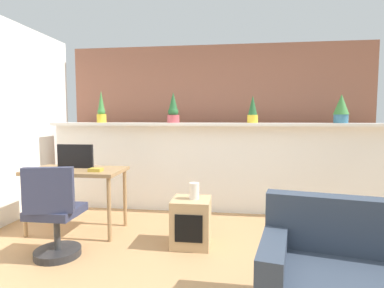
% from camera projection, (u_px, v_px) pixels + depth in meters
% --- Properties ---
extents(ground_plane, '(12.00, 12.00, 0.00)m').
position_uv_depth(ground_plane, '(201.00, 283.00, 2.53)').
color(ground_plane, tan).
extents(divider_wall, '(4.76, 0.16, 1.24)m').
position_uv_depth(divider_wall, '(215.00, 169.00, 4.45)').
color(divider_wall, white).
rests_on(divider_wall, ground).
extents(plant_shelf, '(4.76, 0.39, 0.04)m').
position_uv_depth(plant_shelf, '(215.00, 124.00, 4.36)').
color(plant_shelf, white).
rests_on(plant_shelf, divider_wall).
extents(brick_wall_behind, '(4.76, 0.10, 2.50)m').
position_uv_depth(brick_wall_behind, '(217.00, 124.00, 4.99)').
color(brick_wall_behind, '#935B47').
rests_on(brick_wall_behind, ground).
extents(potted_plant_0, '(0.14, 0.14, 0.47)m').
position_uv_depth(potted_plant_0, '(101.00, 109.00, 4.54)').
color(potted_plant_0, gold).
rests_on(potted_plant_0, plant_shelf).
extents(potted_plant_1, '(0.18, 0.18, 0.44)m').
position_uv_depth(potted_plant_1, '(173.00, 110.00, 4.44)').
color(potted_plant_1, '#B7474C').
rests_on(potted_plant_1, plant_shelf).
extents(potted_plant_2, '(0.15, 0.15, 0.39)m').
position_uv_depth(potted_plant_2, '(253.00, 110.00, 4.30)').
color(potted_plant_2, gold).
rests_on(potted_plant_2, plant_shelf).
extents(potted_plant_3, '(0.20, 0.20, 0.39)m').
position_uv_depth(potted_plant_3, '(341.00, 108.00, 4.14)').
color(potted_plant_3, '#386B84').
rests_on(potted_plant_3, plant_shelf).
extents(desk, '(1.10, 0.60, 0.75)m').
position_uv_depth(desk, '(76.00, 176.00, 3.65)').
color(desk, '#99754C').
rests_on(desk, ground).
extents(tv_monitor, '(0.44, 0.04, 0.28)m').
position_uv_depth(tv_monitor, '(75.00, 156.00, 3.71)').
color(tv_monitor, black).
rests_on(tv_monitor, desk).
extents(office_chair, '(0.49, 0.49, 0.91)m').
position_uv_depth(office_chair, '(55.00, 219.00, 2.94)').
color(office_chair, '#262628').
rests_on(office_chair, ground).
extents(side_cube_shelf, '(0.40, 0.41, 0.50)m').
position_uv_depth(side_cube_shelf, '(191.00, 222.00, 3.27)').
color(side_cube_shelf, tan).
rests_on(side_cube_shelf, ground).
extents(vase_on_shelf, '(0.11, 0.11, 0.17)m').
position_uv_depth(vase_on_shelf, '(194.00, 191.00, 3.24)').
color(vase_on_shelf, silver).
rests_on(vase_on_shelf, side_cube_shelf).
extents(book_on_desk, '(0.14, 0.11, 0.04)m').
position_uv_depth(book_on_desk, '(96.00, 170.00, 3.48)').
color(book_on_desk, gold).
rests_on(book_on_desk, desk).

